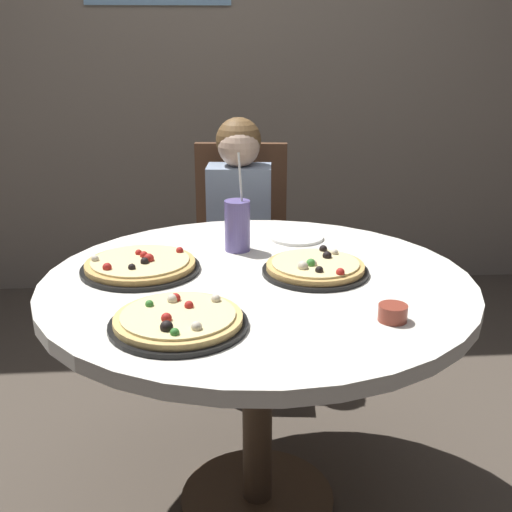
{
  "coord_description": "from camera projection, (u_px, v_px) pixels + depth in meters",
  "views": [
    {
      "loc": [
        -0.14,
        -1.69,
        1.4
      ],
      "look_at": [
        0.0,
        0.05,
        0.8
      ],
      "focal_mm": 45.76,
      "sensor_mm": 36.0,
      "label": 1
    }
  ],
  "objects": [
    {
      "name": "pizza_cheese",
      "position": [
        315.0,
        268.0,
        1.85
      ],
      "size": [
        0.3,
        0.3,
        0.05
      ],
      "color": "black",
      "rests_on": "dining_table"
    },
    {
      "name": "pizza_veggie",
      "position": [
        178.0,
        320.0,
        1.51
      ],
      "size": [
        0.33,
        0.33,
        0.05
      ],
      "color": "black",
      "rests_on": "dining_table"
    },
    {
      "name": "dining_table",
      "position": [
        257.0,
        311.0,
        1.85
      ],
      "size": [
        1.21,
        1.21,
        0.75
      ],
      "color": "silver",
      "rests_on": "ground_plane"
    },
    {
      "name": "pizza_pepperoni",
      "position": [
        140.0,
        265.0,
        1.87
      ],
      "size": [
        0.34,
        0.34,
        0.05
      ],
      "color": "black",
      "rests_on": "dining_table"
    },
    {
      "name": "plate_small",
      "position": [
        296.0,
        237.0,
        2.17
      ],
      "size": [
        0.18,
        0.18,
        0.01
      ],
      "primitive_type": "cylinder",
      "color": "white",
      "rests_on": "dining_table"
    },
    {
      "name": "ground_plane",
      "position": [
        257.0,
        500.0,
        2.06
      ],
      "size": [
        8.0,
        8.0,
        0.0
      ],
      "primitive_type": "plane",
      "color": "#4C4238"
    },
    {
      "name": "soda_cup",
      "position": [
        237.0,
        225.0,
        2.03
      ],
      "size": [
        0.08,
        0.08,
        0.31
      ],
      "color": "#6659A5",
      "rests_on": "dining_table"
    },
    {
      "name": "diner_child",
      "position": [
        239.0,
        266.0,
        2.7
      ],
      "size": [
        0.29,
        0.42,
        1.08
      ],
      "color": "#3F4766",
      "rests_on": "ground_plane"
    },
    {
      "name": "sauce_bowl",
      "position": [
        393.0,
        313.0,
        1.55
      ],
      "size": [
        0.07,
        0.07,
        0.04
      ],
      "primitive_type": "cylinder",
      "color": "brown",
      "rests_on": "dining_table"
    },
    {
      "name": "chair_wooden",
      "position": [
        241.0,
        242.0,
        2.86
      ],
      "size": [
        0.44,
        0.44,
        0.95
      ],
      "color": "brown",
      "rests_on": "ground_plane"
    },
    {
      "name": "wall_with_window",
      "position": [
        227.0,
        22.0,
        3.44
      ],
      "size": [
        5.2,
        0.14,
        2.9
      ],
      "color": "gray",
      "rests_on": "ground_plane"
    }
  ]
}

